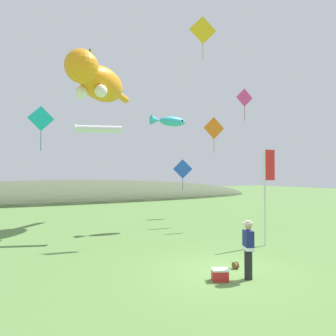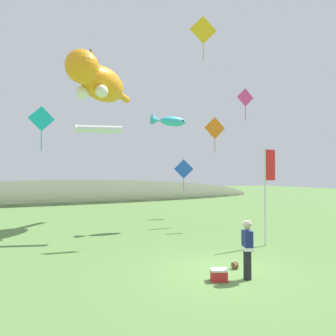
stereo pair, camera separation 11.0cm
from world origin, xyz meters
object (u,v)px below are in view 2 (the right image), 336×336
Objects in this scene: kite_spool at (235,265)px; kite_diamond_teal at (41,119)px; kite_tube_streamer at (99,129)px; kite_diamond_blue at (184,169)px; kite_giant_cat at (99,82)px; kite_diamond_orange at (215,128)px; festival_attendant at (247,248)px; kite_diamond_gold at (203,30)px; picnic_cooler at (219,275)px; festival_banner_pole at (267,182)px; kite_diamond_pink at (245,98)px; kite_fish_windsock at (169,121)px.

kite_diamond_teal is (-5.62, 6.71, 5.62)m from kite_spool.
kite_diamond_blue is (7.50, 4.26, -1.93)m from kite_tube_streamer.
kite_diamond_orange is at bearing -15.09° from kite_giant_cat.
kite_diamond_teal is at bearing 129.97° from kite_spool.
kite_giant_cat is 3.18× the size of kite_diamond_teal.
kite_spool is 0.04× the size of kite_giant_cat.
kite_diamond_orange is 4.25m from kite_diamond_blue.
festival_attendant is 12.28m from kite_diamond_gold.
picnic_cooler is 12.52m from kite_diamond_orange.
picnic_cooler is 9.71m from kite_tube_streamer.
kite_diamond_orange is (6.32, 8.91, 6.11)m from picnic_cooler.
kite_giant_cat reaches higher than kite_diamond_blue.
picnic_cooler reaches higher than kite_spool.
kite_diamond_pink is (2.88, 4.68, 5.25)m from festival_banner_pole.
kite_giant_cat is at bearing -169.20° from kite_diamond_blue.
picnic_cooler is 0.24× the size of kite_diamond_gold.
kite_tube_streamer is at bearing 161.18° from kite_diamond_gold.
festival_banner_pole reaches higher than picnic_cooler.
kite_fish_windsock is (2.01, 9.10, 5.52)m from festival_attendant.
kite_tube_streamer reaches higher than festival_banner_pole.
kite_diamond_teal is at bearing 179.75° from kite_diamond_pink.
kite_spool is 0.10× the size of kite_tube_streamer.
kite_diamond_gold is (5.25, -1.79, 5.53)m from kite_tube_streamer.
kite_tube_streamer is 1.13× the size of kite_diamond_pink.
picnic_cooler is 11.20m from kite_fish_windsock.
kite_diamond_pink is at bearing -17.29° from kite_fish_windsock.
picnic_cooler is at bearing -125.34° from kite_diamond_orange.
kite_diamond_gold is 9.71m from kite_diamond_teal.
kite_diamond_teal reaches higher than festival_banner_pole.
kite_diamond_gold is 1.17× the size of kite_diamond_pink.
kite_giant_cat is (-0.97, 10.88, 8.73)m from picnic_cooler.
kite_diamond_teal is at bearing -171.98° from kite_diamond_orange.
kite_diamond_gold is at bearing 66.30° from kite_spool.
picnic_cooler is 0.09× the size of kite_giant_cat.
festival_banner_pole reaches higher than kite_diamond_blue.
kite_diamond_pink is at bearing -0.25° from kite_diamond_teal.
festival_banner_pole is 8.69m from kite_tube_streamer.
kite_diamond_blue is 1.15× the size of kite_diamond_teal.
picnic_cooler is (-0.86, 0.29, -0.77)m from festival_attendant.
kite_spool is 0.11× the size of kite_diamond_teal.
festival_attendant is 0.27× the size of kite_giant_cat.
festival_banner_pole is 1.85× the size of kite_diamond_blue.
picnic_cooler is at bearing -77.92° from kite_tube_streamer.
festival_attendant is at bearing -112.85° from kite_diamond_gold.
kite_giant_cat is 8.70m from kite_diamond_blue.
kite_diamond_gold is at bearing -9.03° from kite_diamond_teal.
picnic_cooler is 13.92m from kite_diamond_blue.
kite_fish_windsock is 1.11× the size of kite_diamond_teal.
kite_diamond_blue is 1.14× the size of kite_diamond_pink.
kite_giant_cat is 5.86m from kite_diamond_teal.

